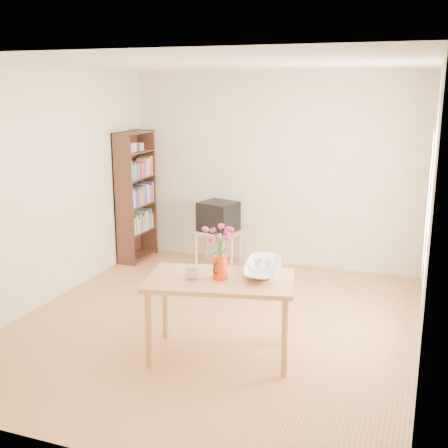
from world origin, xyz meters
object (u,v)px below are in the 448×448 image
at_px(table, 220,288).
at_px(mug, 192,274).
at_px(pitcher, 220,268).
at_px(television, 219,216).
at_px(bowl, 263,248).

height_order(table, mug, mug).
bearing_deg(pitcher, television, 118.13).
bearing_deg(pitcher, mug, -150.40).
bearing_deg(television, bowl, -45.64).
xyz_separation_m(table, bowl, (0.30, 0.29, 0.32)).
bearing_deg(pitcher, table, 71.78).
xyz_separation_m(bowl, television, (-1.32, 2.33, -0.31)).
bearing_deg(bowl, pitcher, -136.57).
xyz_separation_m(table, television, (-1.01, 2.62, 0.01)).
distance_m(table, television, 2.81).
xyz_separation_m(pitcher, television, (-1.01, 2.62, -0.18)).
bearing_deg(television, table, -53.91).
bearing_deg(table, television, 98.39).
height_order(mug, television, television).
relative_size(table, mug, 12.45).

